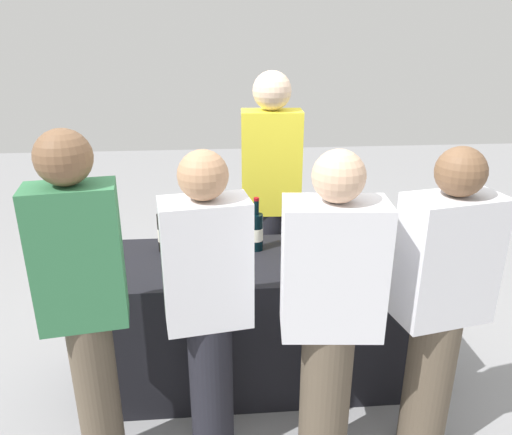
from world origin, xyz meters
TOP-DOWN VIEW (x-y plane):
  - ground_plane at (0.00, 0.00)m, footprint 12.00×12.00m
  - tasting_table at (0.00, 0.00)m, footprint 1.84×0.67m
  - wine_bottle_0 at (-0.52, 0.16)m, footprint 0.07×0.07m
  - wine_bottle_1 at (0.01, 0.13)m, footprint 0.08×0.08m
  - wine_bottle_2 at (0.23, 0.07)m, footprint 0.07×0.07m
  - wine_bottle_3 at (0.41, 0.14)m, footprint 0.07×0.07m
  - wine_glass_0 at (-0.43, -0.05)m, footprint 0.06×0.06m
  - wine_glass_1 at (-0.13, -0.15)m, footprint 0.07×0.07m
  - wine_glass_2 at (0.59, -0.06)m, footprint 0.06×0.06m
  - server_pouring at (0.14, 0.53)m, footprint 0.39×0.24m
  - guest_0 at (-0.78, -0.61)m, footprint 0.38×0.25m
  - guest_1 at (-0.26, -0.58)m, footprint 0.40×0.26m
  - guest_2 at (0.26, -0.69)m, footprint 0.44×0.27m
  - guest_3 at (0.78, -0.63)m, footprint 0.45×0.30m

SIDE VIEW (x-z plane):
  - ground_plane at x=0.00m, z-range 0.00..0.00m
  - tasting_table at x=0.00m, z-range 0.00..0.79m
  - guest_3 at x=0.78m, z-range 0.06..1.62m
  - guest_2 at x=0.26m, z-range 0.06..1.63m
  - guest_1 at x=-0.26m, z-range 0.07..1.62m
  - wine_glass_0 at x=-0.43m, z-range 0.81..0.94m
  - wine_glass_1 at x=-0.13m, z-range 0.81..0.94m
  - wine_glass_2 at x=0.59m, z-range 0.82..0.95m
  - wine_bottle_3 at x=0.41m, z-range 0.75..1.06m
  - wine_bottle_1 at x=0.01m, z-range 0.74..1.06m
  - wine_bottle_0 at x=-0.52m, z-range 0.74..1.07m
  - wine_bottle_2 at x=0.23m, z-range 0.74..1.08m
  - guest_0 at x=-0.78m, z-range 0.09..1.74m
  - server_pouring at x=0.14m, z-range 0.10..1.86m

